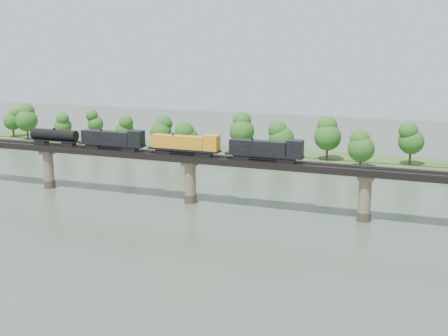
% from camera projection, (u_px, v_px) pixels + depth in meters
% --- Properties ---
extents(ground, '(400.00, 400.00, 0.00)m').
position_uv_depth(ground, '(126.00, 244.00, 105.04)').
color(ground, '#384536').
rests_on(ground, ground).
extents(far_bank, '(300.00, 24.00, 1.60)m').
position_uv_depth(far_bank, '(259.00, 156.00, 182.60)').
color(far_bank, '#314E1F').
rests_on(far_bank, ground).
extents(bridge, '(236.00, 30.00, 11.50)m').
position_uv_depth(bridge, '(190.00, 180.00, 131.28)').
color(bridge, '#473A2D').
rests_on(bridge, ground).
extents(bridge_superstructure, '(220.00, 4.90, 0.75)m').
position_uv_depth(bridge_superstructure, '(190.00, 153.00, 129.90)').
color(bridge_superstructure, black).
rests_on(bridge_superstructure, bridge).
extents(far_treeline, '(289.06, 17.54, 13.60)m').
position_uv_depth(far_treeline, '(230.00, 132.00, 179.54)').
color(far_treeline, '#382619').
rests_on(far_treeline, far_bank).
extents(freight_train, '(71.08, 2.77, 4.89)m').
position_uv_depth(freight_train, '(160.00, 143.00, 132.11)').
color(freight_train, black).
rests_on(freight_train, bridge).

